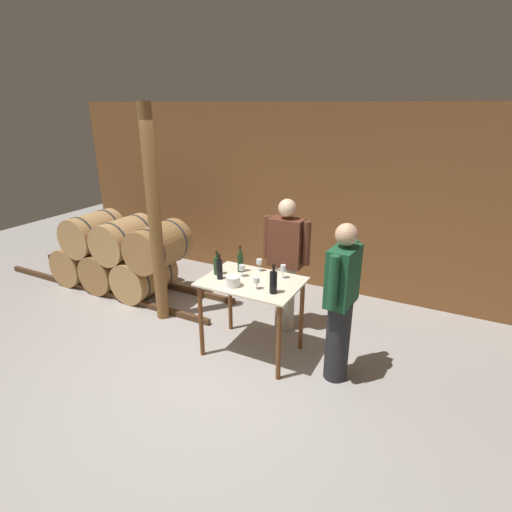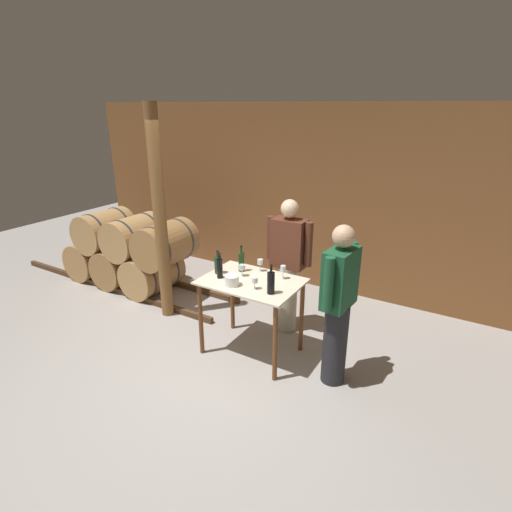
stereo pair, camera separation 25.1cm
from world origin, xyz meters
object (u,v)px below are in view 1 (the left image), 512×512
at_px(wine_bottle_right, 273,282).
at_px(wine_bottle_left, 220,269).
at_px(person_visitor_with_scarf, 286,263).
at_px(wine_bottle_center, 240,262).
at_px(wine_glass_far_side, 283,268).
at_px(wine_glass_near_center, 259,262).
at_px(ice_bucket, 233,281).
at_px(wine_glass_near_right, 257,281).
at_px(wine_bottle_far_left, 217,265).
at_px(wine_glass_near_left, 242,268).
at_px(wooden_post, 155,219).
at_px(person_host, 341,301).

bearing_deg(wine_bottle_right, wine_bottle_left, 175.42).
bearing_deg(person_visitor_with_scarf, wine_bottle_center, -126.42).
bearing_deg(wine_glass_far_side, wine_glass_near_center, 169.97).
xyz_separation_m(ice_bucket, person_visitor_with_scarf, (0.23, 0.86, -0.06)).
relative_size(wine_glass_near_right, wine_glass_far_side, 0.84).
relative_size(wine_bottle_far_left, ice_bucket, 1.82).
relative_size(wine_bottle_right, person_visitor_with_scarf, 0.19).
bearing_deg(ice_bucket, wine_bottle_right, 5.55).
distance_m(wine_glass_near_right, ice_bucket, 0.26).
distance_m(wine_glass_near_center, ice_bucket, 0.49).
distance_m(wine_bottle_center, wine_glass_near_right, 0.50).
relative_size(wine_bottle_right, ice_bucket, 2.08).
bearing_deg(wine_glass_near_center, ice_bucket, -97.23).
bearing_deg(wine_glass_near_right, wine_glass_near_left, 143.51).
distance_m(wooden_post, wine_glass_far_side, 1.74).
xyz_separation_m(wine_glass_near_right, person_visitor_with_scarf, (-0.02, 0.81, -0.10)).
xyz_separation_m(wooden_post, wine_glass_near_left, (1.28, -0.11, -0.36)).
bearing_deg(ice_bucket, person_visitor_with_scarf, 74.95).
bearing_deg(wine_glass_near_left, wine_glass_far_side, 21.16).
distance_m(wooden_post, person_visitor_with_scarf, 1.69).
xyz_separation_m(wine_glass_near_left, person_host, (1.13, -0.07, -0.11)).
bearing_deg(wine_glass_near_center, wine_glass_near_left, -114.83).
distance_m(wine_bottle_right, wine_glass_near_center, 0.58).
bearing_deg(wine_glass_near_right, wine_bottle_right, -2.03).
relative_size(wine_glass_near_center, wine_glass_near_right, 1.11).
relative_size(wine_bottle_far_left, wine_glass_near_left, 2.07).
xyz_separation_m(wine_bottle_far_left, wine_glass_near_center, (0.38, 0.29, 0.00)).
distance_m(wooden_post, wine_glass_near_right, 1.64).
xyz_separation_m(wine_bottle_left, person_host, (1.31, 0.10, -0.13)).
bearing_deg(wine_bottle_left, wine_bottle_far_left, 134.49).
xyz_separation_m(wine_bottle_far_left, wine_glass_far_side, (0.69, 0.23, 0.01)).
bearing_deg(wine_glass_near_left, wine_bottle_left, -137.31).
bearing_deg(wine_bottle_left, wine_glass_near_left, 42.69).
distance_m(wine_bottle_far_left, wine_glass_near_left, 0.28).
relative_size(wine_glass_near_center, person_host, 0.09).
distance_m(wine_glass_near_left, wine_glass_far_side, 0.45).
height_order(wine_bottle_far_left, wine_glass_far_side, wine_bottle_far_left).
bearing_deg(wine_bottle_left, wine_bottle_right, -4.58).
bearing_deg(wooden_post, person_visitor_with_scarf, 17.20).
relative_size(wooden_post, wine_bottle_center, 8.84).
bearing_deg(wine_bottle_right, person_host, 13.34).
bearing_deg(wine_bottle_far_left, wine_bottle_right, -11.09).
bearing_deg(wine_glass_near_right, person_host, 9.93).
height_order(wine_bottle_far_left, ice_bucket, wine_bottle_far_left).
xyz_separation_m(wine_bottle_right, wine_glass_near_left, (-0.48, 0.22, -0.02)).
distance_m(ice_bucket, person_host, 1.11).
bearing_deg(wine_bottle_center, ice_bucket, -71.89).
bearing_deg(person_visitor_with_scarf, wine_bottle_left, -120.73).
distance_m(wine_glass_near_left, ice_bucket, 0.27).
distance_m(wooden_post, wine_bottle_left, 1.18).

